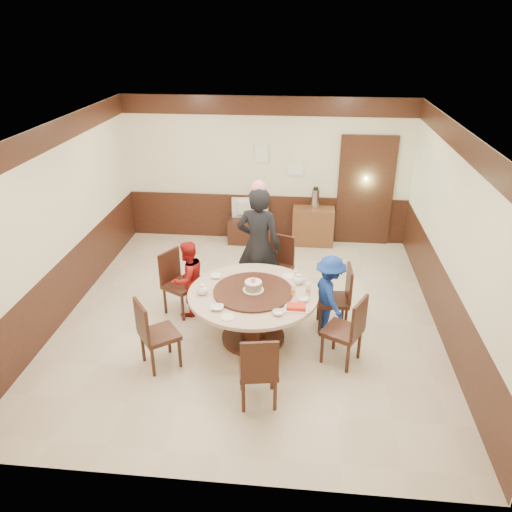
# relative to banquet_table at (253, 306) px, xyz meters

# --- Properties ---
(room) EXTENTS (6.00, 6.04, 2.84)m
(room) POSITION_rel_banquet_table_xyz_m (-0.10, 0.60, 0.55)
(room) COLOR beige
(room) RESTS_ON ground
(banquet_table) EXTENTS (1.75, 1.75, 0.78)m
(banquet_table) POSITION_rel_banquet_table_xyz_m (0.00, 0.00, 0.00)
(banquet_table) COLOR #351910
(banquet_table) RESTS_ON ground
(chair_0) EXTENTS (0.47, 0.46, 0.97)m
(chair_0) POSITION_rel_banquet_table_xyz_m (1.12, 0.41, -0.23)
(chair_0) COLOR #351910
(chair_0) RESTS_ON ground
(chair_1) EXTENTS (0.57, 0.57, 0.97)m
(chair_1) POSITION_rel_banquet_table_xyz_m (0.25, 1.30, -0.23)
(chair_1) COLOR #351910
(chair_1) RESTS_ON ground
(chair_2) EXTENTS (0.60, 0.60, 0.97)m
(chair_2) POSITION_rel_banquet_table_xyz_m (-1.17, 0.62, -0.23)
(chair_2) COLOR #351910
(chair_2) RESTS_ON ground
(chair_3) EXTENTS (0.62, 0.62, 0.97)m
(chair_3) POSITION_rel_banquet_table_xyz_m (-1.14, -0.68, -0.23)
(chair_3) COLOR #351910
(chair_3) RESTS_ON ground
(chair_4) EXTENTS (0.51, 0.52, 0.97)m
(chair_4) POSITION_rel_banquet_table_xyz_m (0.19, -1.25, -0.23)
(chair_4) COLOR #351910
(chair_4) RESTS_ON ground
(chair_5) EXTENTS (0.60, 0.60, 0.97)m
(chair_5) POSITION_rel_banquet_table_xyz_m (1.21, -0.38, -0.23)
(chair_5) COLOR #351910
(chair_5) RESTS_ON ground
(person_standing) EXTENTS (0.75, 0.55, 1.87)m
(person_standing) POSITION_rel_banquet_table_xyz_m (-0.03, 1.11, 0.40)
(person_standing) COLOR black
(person_standing) RESTS_ON ground
(person_red) EXTENTS (0.70, 0.72, 1.17)m
(person_red) POSITION_rel_banquet_table_xyz_m (-1.03, 0.59, 0.05)
(person_red) COLOR #A11615
(person_red) RESTS_ON ground
(person_blue) EXTENTS (0.65, 0.85, 1.16)m
(person_blue) POSITION_rel_banquet_table_xyz_m (1.04, 0.33, 0.05)
(person_blue) COLOR navy
(person_blue) RESTS_ON ground
(birthday_cake) EXTENTS (0.28, 0.28, 0.19)m
(birthday_cake) POSITION_rel_banquet_table_xyz_m (0.00, 0.01, 0.31)
(birthday_cake) COLOR white
(birthday_cake) RESTS_ON banquet_table
(teapot_left) EXTENTS (0.17, 0.15, 0.13)m
(teapot_left) POSITION_rel_banquet_table_xyz_m (-0.67, -0.12, 0.28)
(teapot_left) COLOR white
(teapot_left) RESTS_ON banquet_table
(teapot_right) EXTENTS (0.17, 0.15, 0.13)m
(teapot_right) POSITION_rel_banquet_table_xyz_m (0.60, 0.30, 0.28)
(teapot_right) COLOR white
(teapot_right) RESTS_ON banquet_table
(bowl_0) EXTENTS (0.15, 0.15, 0.04)m
(bowl_0) POSITION_rel_banquet_table_xyz_m (-0.57, 0.37, 0.24)
(bowl_0) COLOR white
(bowl_0) RESTS_ON banquet_table
(bowl_1) EXTENTS (0.15, 0.15, 0.05)m
(bowl_1) POSITION_rel_banquet_table_xyz_m (0.36, -0.51, 0.24)
(bowl_1) COLOR white
(bowl_1) RESTS_ON banquet_table
(bowl_2) EXTENTS (0.17, 0.17, 0.04)m
(bowl_2) POSITION_rel_banquet_table_xyz_m (-0.41, -0.47, 0.24)
(bowl_2) COLOR white
(bowl_2) RESTS_ON banquet_table
(bowl_3) EXTENTS (0.15, 0.15, 0.05)m
(bowl_3) POSITION_rel_banquet_table_xyz_m (0.67, -0.16, 0.24)
(bowl_3) COLOR white
(bowl_3) RESTS_ON banquet_table
(saucer_near) EXTENTS (0.18, 0.18, 0.01)m
(saucer_near) POSITION_rel_banquet_table_xyz_m (-0.25, -0.65, 0.22)
(saucer_near) COLOR white
(saucer_near) RESTS_ON banquet_table
(saucer_far) EXTENTS (0.18, 0.18, 0.01)m
(saucer_far) POSITION_rel_banquet_table_xyz_m (0.45, 0.50, 0.22)
(saucer_far) COLOR white
(saucer_far) RESTS_ON banquet_table
(shrimp_platter) EXTENTS (0.30, 0.20, 0.06)m
(shrimp_platter) POSITION_rel_banquet_table_xyz_m (0.59, -0.38, 0.24)
(shrimp_platter) COLOR white
(shrimp_platter) RESTS_ON banquet_table
(bottle_0) EXTENTS (0.06, 0.06, 0.16)m
(bottle_0) POSITION_rel_banquet_table_xyz_m (0.54, -0.03, 0.30)
(bottle_0) COLOR silver
(bottle_0) RESTS_ON banquet_table
(bottle_1) EXTENTS (0.06, 0.06, 0.16)m
(bottle_1) POSITION_rel_banquet_table_xyz_m (0.73, 0.01, 0.30)
(bottle_1) COLOR silver
(bottle_1) RESTS_ON banquet_table
(bottle_2) EXTENTS (0.06, 0.06, 0.16)m
(bottle_2) POSITION_rel_banquet_table_xyz_m (0.57, 0.38, 0.30)
(bottle_2) COLOR silver
(bottle_2) RESTS_ON banquet_table
(tv_stand) EXTENTS (0.85, 0.45, 0.50)m
(tv_stand) POSITION_rel_banquet_table_xyz_m (-0.41, 3.33, -0.28)
(tv_stand) COLOR #351910
(tv_stand) RESTS_ON ground
(television) EXTENTS (0.72, 0.17, 0.41)m
(television) POSITION_rel_banquet_table_xyz_m (-0.41, 3.33, 0.17)
(television) COLOR #959598
(television) RESTS_ON tv_stand
(side_cabinet) EXTENTS (0.80, 0.40, 0.75)m
(side_cabinet) POSITION_rel_banquet_table_xyz_m (0.83, 3.36, -0.16)
(side_cabinet) COLOR brown
(side_cabinet) RESTS_ON ground
(thermos) EXTENTS (0.15, 0.15, 0.38)m
(thermos) POSITION_rel_banquet_table_xyz_m (0.85, 3.36, 0.41)
(thermos) COLOR silver
(thermos) RESTS_ON side_cabinet
(notice_left) EXTENTS (0.25, 0.00, 0.35)m
(notice_left) POSITION_rel_banquet_table_xyz_m (-0.21, 3.54, 1.22)
(notice_left) COLOR white
(notice_left) RESTS_ON room
(notice_right) EXTENTS (0.30, 0.00, 0.22)m
(notice_right) POSITION_rel_banquet_table_xyz_m (0.44, 3.54, 0.92)
(notice_right) COLOR white
(notice_right) RESTS_ON room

